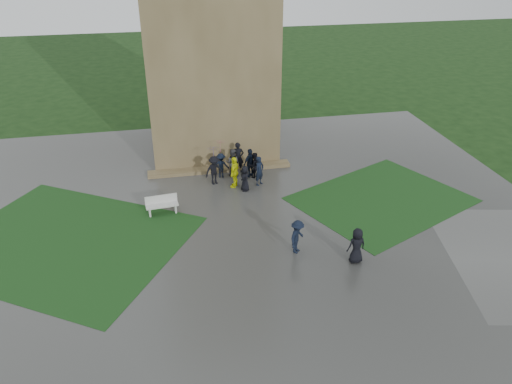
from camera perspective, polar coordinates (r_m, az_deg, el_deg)
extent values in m
plane|color=black|center=(22.78, -0.56, -8.94)|extent=(120.00, 120.00, 0.00)
cube|color=#333431|center=(24.37, -1.45, -6.14)|extent=(34.00, 34.00, 0.02)
cube|color=#123412|center=(26.31, -20.88, -5.35)|extent=(14.10, 13.46, 0.01)
cube|color=#123412|center=(29.17, 14.16, -0.84)|extent=(11.12, 10.15, 0.01)
cube|color=brown|center=(33.38, -5.77, 19.83)|extent=(8.00, 8.00, 18.00)
cube|color=brown|center=(31.73, -4.16, 2.65)|extent=(9.00, 0.80, 0.22)
cube|color=beige|center=(27.15, -10.68, -1.51)|extent=(1.76, 0.69, 0.07)
cube|color=beige|center=(27.24, -12.06, -2.20)|extent=(0.14, 0.47, 0.48)
cube|color=beige|center=(27.34, -9.21, -1.79)|extent=(0.14, 0.47, 0.48)
cube|color=beige|center=(27.25, -10.80, -0.78)|extent=(1.72, 0.23, 0.46)
imported|color=black|center=(30.51, -0.20, 3.09)|extent=(0.88, 0.67, 1.61)
imported|color=black|center=(30.54, -0.65, 3.36)|extent=(1.24, 1.09, 1.84)
imported|color=black|center=(31.17, -2.04, 3.96)|extent=(0.75, 0.55, 1.93)
imported|color=#3F3F44|center=(30.68, -2.71, 3.38)|extent=(0.98, 0.77, 1.77)
imported|color=black|center=(30.59, -4.02, 3.05)|extent=(1.09, 0.69, 1.57)
imported|color=black|center=(29.75, -4.80, 2.49)|extent=(1.28, 0.95, 1.78)
imported|color=#D9E40D|center=(29.30, -2.46, 2.30)|extent=(1.11, 1.30, 1.92)
imported|color=black|center=(28.96, -1.28, 1.57)|extent=(0.60, 0.81, 1.54)
imported|color=black|center=(29.56, 0.40, 2.45)|extent=(0.78, 0.76, 1.81)
imported|color=#BA4C69|center=(30.09, -4.10, 5.21)|extent=(0.86, 0.86, 0.79)
imported|color=#49338C|center=(29.30, -4.88, 4.43)|extent=(0.90, 0.90, 0.83)
imported|color=black|center=(23.52, 4.74, -5.12)|extent=(1.14, 1.21, 1.70)
imported|color=black|center=(23.24, 11.43, -6.03)|extent=(0.91, 0.66, 1.75)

